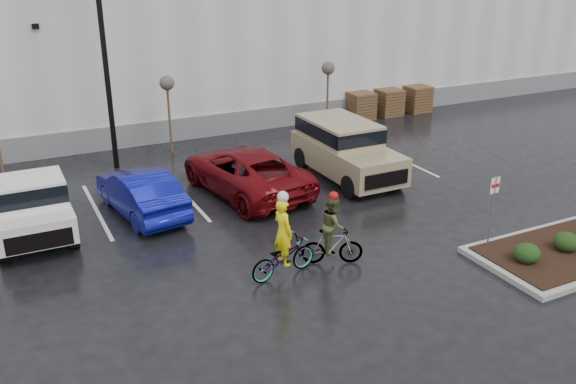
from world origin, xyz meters
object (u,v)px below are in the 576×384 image
pallet_stack_a (360,106)px  pallet_stack_b (389,102)px  pickup_white (29,200)px  sapling_mid (167,87)px  pallet_stack_c (417,99)px  suv_tan (347,151)px  sapling_east (328,72)px  fire_lane_sign (493,204)px  cyclist_hivis (283,250)px  lamppost (100,16)px  car_red (245,171)px  cyclist_olive (332,237)px  car_blue (141,192)px

pallet_stack_a → pallet_stack_b: bearing=0.0°
pickup_white → sapling_mid: bearing=43.4°
pallet_stack_c → suv_tan: bearing=-141.1°
sapling_mid → pallet_stack_a: (10.00, 1.00, -2.05)m
sapling_mid → sapling_east: size_ratio=1.00×
sapling_east → fire_lane_sign: (-2.20, -12.80, -1.32)m
pallet_stack_c → fire_lane_sign: fire_lane_sign is taller
pallet_stack_c → pickup_white: size_ratio=0.26×
pallet_stack_c → cyclist_hivis: size_ratio=0.58×
lamppost → pallet_stack_b: lamppost is taller
sapling_east → pickup_white: bearing=-157.3°
pallet_stack_b → fire_lane_sign: size_ratio=0.61×
fire_lane_sign → car_red: size_ratio=0.39×
pallet_stack_b → cyclist_olive: cyclist_olive is taller
pickup_white → car_blue: pickup_white is taller
sapling_east → car_red: (-6.53, -5.65, -1.94)m
car_red → pallet_stack_c: bearing=-159.9°
pallet_stack_c → car_blue: bearing=-157.0°
car_blue → cyclist_hivis: size_ratio=1.89×
sapling_east → car_red: sapling_east is taller
sapling_mid → pallet_stack_c: sapling_mid is taller
sapling_east → cyclist_hivis: (-7.95, -11.50, -2.00)m
car_red → suv_tan: suv_tan is taller
lamppost → cyclist_hivis: (2.05, -10.50, -4.96)m
fire_lane_sign → cyclist_olive: fire_lane_sign is taller
pallet_stack_b → pallet_stack_c: size_ratio=1.00×
pickup_white → pallet_stack_b: bearing=20.6°
car_red → cyclist_olive: 5.85m
lamppost → pickup_white: size_ratio=1.77×
pallet_stack_a → sapling_mid: bearing=-174.3°
pallet_stack_a → pickup_white: bearing=-157.4°
pickup_white → car_red: (6.94, -0.01, -0.19)m
pallet_stack_a → pallet_stack_b: size_ratio=1.00×
sapling_mid → car_red: bearing=-80.2°
sapling_east → lamppost: bearing=-174.3°
fire_lane_sign → car_red: 8.38m
pallet_stack_c → pickup_white: 20.57m
cyclist_hivis → cyclist_olive: cyclist_hivis is taller
cyclist_olive → pallet_stack_a: bearing=-11.8°
pallet_stack_c → cyclist_olive: (-12.49, -12.50, 0.10)m
lamppost → car_blue: lamppost is taller
sapling_mid → sapling_east: bearing=0.0°
sapling_east → pickup_white: 14.70m
pallet_stack_b → suv_tan: (-6.80, -6.93, 0.35)m
cyclist_hivis → cyclist_olive: bearing=-100.0°
pallet_stack_b → pallet_stack_c: same height
pickup_white → car_blue: (3.25, -0.24, -0.25)m
pickup_white → suv_tan: (10.87, -0.29, 0.05)m
suv_tan → sapling_mid: bearing=129.6°
fire_lane_sign → suv_tan: fire_lane_sign is taller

